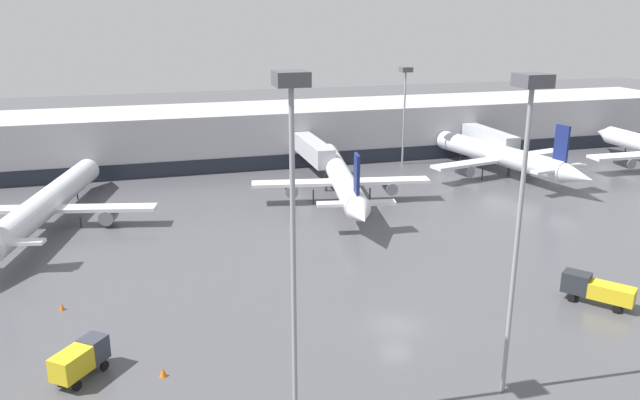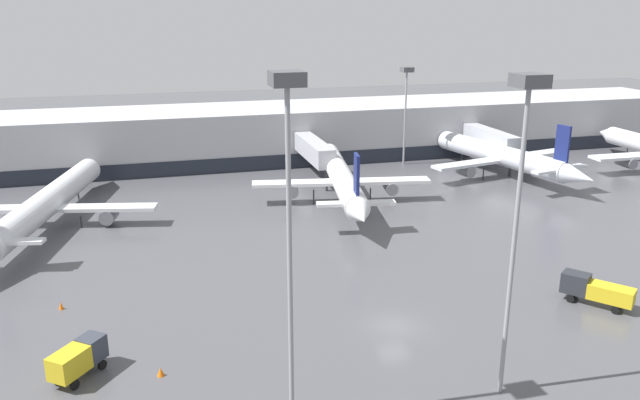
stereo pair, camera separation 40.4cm
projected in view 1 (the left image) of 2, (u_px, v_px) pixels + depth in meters
ground_plane at (396, 326)px, 50.98m from camera, size 320.00×320.00×0.00m
terminal_building at (259, 134)px, 106.64m from camera, size 160.00×30.83×9.00m
parked_jet_0 at (341, 178)px, 83.02m from camera, size 23.87×36.45×9.39m
parked_jet_3 at (46, 204)px, 73.69m from camera, size 25.60×39.31×10.09m
parked_jet_4 at (501, 156)px, 96.38m from camera, size 25.18×33.91×9.72m
service_truck_0 at (596, 289)px, 54.43m from camera, size 5.00×5.70×2.53m
service_truck_1 at (80, 359)px, 43.38m from camera, size 3.96×4.40×2.47m
traffic_cone_0 at (62, 306)px, 53.63m from camera, size 0.40×0.40×0.68m
traffic_cone_1 at (163, 372)px, 43.88m from camera, size 0.51×0.51×0.64m
apron_light_mast_0 at (405, 87)px, 100.89m from camera, size 1.80×1.80×16.02m
apron_light_mast_1 at (292, 162)px, 34.29m from camera, size 1.80×1.80×21.67m
apron_light_mast_2 at (526, 154)px, 37.54m from camera, size 1.80×1.80×21.23m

